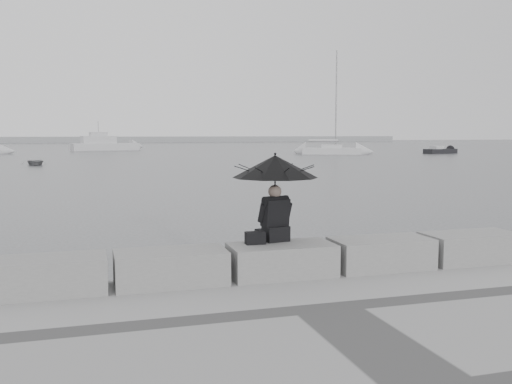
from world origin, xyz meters
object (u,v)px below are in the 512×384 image
object	(u,v)px
small_motorboat	(440,151)
motor_cruiser	(105,145)
seated_person	(275,175)
sailboat_right	(332,150)
dinghy	(35,162)

from	to	relation	value
small_motorboat	motor_cruiser	bearing A→B (deg)	133.60
seated_person	sailboat_right	bearing A→B (deg)	53.11
motor_cruiser	seated_person	bearing A→B (deg)	-103.04
seated_person	small_motorboat	world-z (taller)	seated_person
sailboat_right	small_motorboat	size ratio (longest dim) A/B	2.60
small_motorboat	dinghy	world-z (taller)	small_motorboat
dinghy	small_motorboat	bearing A→B (deg)	3.72
sailboat_right	dinghy	size ratio (longest dim) A/B	4.43
seated_person	dinghy	xyz separation A→B (m)	(-6.95, 42.51, -1.79)
sailboat_right	seated_person	bearing A→B (deg)	-90.01
dinghy	motor_cruiser	bearing A→B (deg)	68.27
sailboat_right	motor_cruiser	distance (m)	36.34
seated_person	sailboat_right	world-z (taller)	sailboat_right
seated_person	dinghy	bearing A→B (deg)	87.34
motor_cruiser	small_motorboat	bearing A→B (deg)	-45.39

